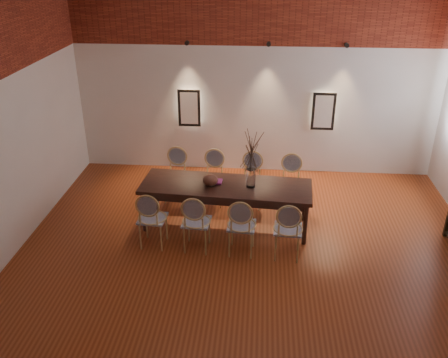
# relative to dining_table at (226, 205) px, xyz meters

# --- Properties ---
(floor) EXTENTS (7.00, 7.00, 0.02)m
(floor) POSITION_rel_dining_table_xyz_m (0.41, -1.26, -0.39)
(floor) COLOR brown
(floor) RESTS_ON ground
(wall_back) EXTENTS (7.00, 0.10, 4.00)m
(wall_back) POSITION_rel_dining_table_xyz_m (0.41, 2.29, 1.62)
(wall_back) COLOR silver
(wall_back) RESTS_ON ground
(brick_band_back) EXTENTS (7.00, 0.02, 1.50)m
(brick_band_back) POSITION_rel_dining_table_xyz_m (0.41, 2.22, 2.88)
(brick_band_back) COLOR maroon
(brick_band_back) RESTS_ON ground
(brick_band_front) EXTENTS (7.00, 0.02, 1.50)m
(brick_band_front) POSITION_rel_dining_table_xyz_m (0.41, -4.74, 2.88)
(brick_band_front) COLOR maroon
(brick_band_front) RESTS_ON ground
(niche_left) EXTENTS (0.36, 0.06, 0.66)m
(niche_left) POSITION_rel_dining_table_xyz_m (-0.89, 2.19, 0.93)
(niche_left) COLOR #FFEAC6
(niche_left) RESTS_ON wall_back
(niche_right) EXTENTS (0.36, 0.06, 0.66)m
(niche_right) POSITION_rel_dining_table_xyz_m (1.71, 2.19, 0.93)
(niche_right) COLOR #FFEAC6
(niche_right) RESTS_ON wall_back
(spot_fixture_left) EXTENTS (0.08, 0.10, 0.08)m
(spot_fixture_left) POSITION_rel_dining_table_xyz_m (-0.89, 2.16, 2.17)
(spot_fixture_left) COLOR black
(spot_fixture_left) RESTS_ON wall_back
(spot_fixture_mid) EXTENTS (0.08, 0.10, 0.08)m
(spot_fixture_mid) POSITION_rel_dining_table_xyz_m (0.61, 2.16, 2.17)
(spot_fixture_mid) COLOR black
(spot_fixture_mid) RESTS_ON wall_back
(spot_fixture_right) EXTENTS (0.08, 0.10, 0.08)m
(spot_fixture_right) POSITION_rel_dining_table_xyz_m (2.01, 2.16, 2.17)
(spot_fixture_right) COLOR black
(spot_fixture_right) RESTS_ON wall_back
(dining_table) EXTENTS (2.76, 1.05, 0.75)m
(dining_table) POSITION_rel_dining_table_xyz_m (0.00, 0.00, 0.00)
(dining_table) COLOR #391E16
(dining_table) RESTS_ON floor
(chair_near_a) EXTENTS (0.47, 0.47, 0.94)m
(chair_near_a) POSITION_rel_dining_table_xyz_m (-1.06, -0.64, 0.09)
(chair_near_a) COLOR tan
(chair_near_a) RESTS_ON floor
(chair_near_b) EXTENTS (0.47, 0.47, 0.94)m
(chair_near_b) POSITION_rel_dining_table_xyz_m (-0.39, -0.69, 0.09)
(chair_near_b) COLOR tan
(chair_near_b) RESTS_ON floor
(chair_near_c) EXTENTS (0.47, 0.47, 0.94)m
(chair_near_c) POSITION_rel_dining_table_xyz_m (0.29, -0.74, 0.09)
(chair_near_c) COLOR tan
(chair_near_c) RESTS_ON floor
(chair_near_d) EXTENTS (0.47, 0.47, 0.94)m
(chair_near_d) POSITION_rel_dining_table_xyz_m (0.96, -0.78, 0.09)
(chair_near_d) COLOR tan
(chair_near_d) RESTS_ON floor
(chair_far_a) EXTENTS (0.47, 0.47, 0.94)m
(chair_far_a) POSITION_rel_dining_table_xyz_m (-0.96, 0.78, 0.09)
(chair_far_a) COLOR tan
(chair_far_a) RESTS_ON floor
(chair_far_b) EXTENTS (0.47, 0.47, 0.94)m
(chair_far_b) POSITION_rel_dining_table_xyz_m (-0.29, 0.74, 0.09)
(chair_far_b) COLOR tan
(chair_far_b) RESTS_ON floor
(chair_far_c) EXTENTS (0.47, 0.47, 0.94)m
(chair_far_c) POSITION_rel_dining_table_xyz_m (0.39, 0.69, 0.09)
(chair_far_c) COLOR tan
(chair_far_c) RESTS_ON floor
(chair_far_d) EXTENTS (0.47, 0.47, 0.94)m
(chair_far_d) POSITION_rel_dining_table_xyz_m (1.06, 0.64, 0.09)
(chair_far_d) COLOR tan
(chair_far_d) RESTS_ON floor
(vase) EXTENTS (0.14, 0.14, 0.30)m
(vase) POSITION_rel_dining_table_xyz_m (0.39, -0.03, 0.53)
(vase) COLOR silver
(vase) RESTS_ON dining_table
(dried_branches) EXTENTS (0.50, 0.50, 0.70)m
(dried_branches) POSITION_rel_dining_table_xyz_m (0.39, -0.03, 0.98)
(dried_branches) COLOR #4A392C
(dried_branches) RESTS_ON vase
(bowl) EXTENTS (0.24, 0.24, 0.18)m
(bowl) POSITION_rel_dining_table_xyz_m (-0.25, -0.03, 0.46)
(bowl) COLOR brown
(bowl) RESTS_ON dining_table
(book) EXTENTS (0.27, 0.20, 0.03)m
(book) POSITION_rel_dining_table_xyz_m (-0.20, 0.08, 0.39)
(book) COLOR #802169
(book) RESTS_ON dining_table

